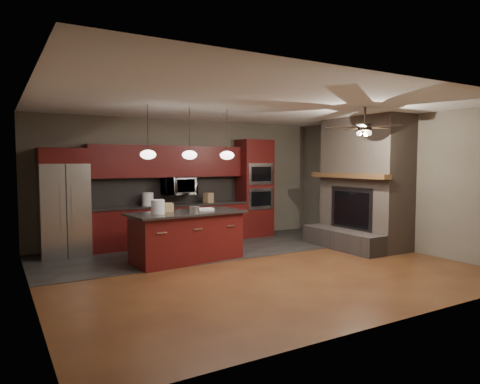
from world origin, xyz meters
TOP-DOWN VIEW (x-y plane):
  - ground at (0.00, 0.00)m, footprint 7.00×7.00m
  - ceiling at (0.00, 0.00)m, footprint 7.00×6.00m
  - back_wall at (0.00, 3.00)m, footprint 7.00×0.02m
  - right_wall at (3.50, 0.00)m, footprint 0.02×6.00m
  - left_wall at (-3.50, 0.00)m, footprint 0.02×6.00m
  - slate_tile_patch at (0.00, 1.80)m, footprint 7.00×2.40m
  - fireplace_column at (3.04, 0.40)m, footprint 1.30×2.10m
  - back_cabinetry at (-0.48, 2.74)m, footprint 3.59×0.64m
  - oven_tower at (1.70, 2.69)m, footprint 0.80×0.63m
  - microwave at (-0.27, 2.75)m, footprint 0.73×0.41m
  - refrigerator at (-2.73, 2.62)m, footprint 0.90×0.75m
  - kitchen_island at (-0.83, 1.02)m, footprint 2.20×1.15m
  - white_bucket at (-1.40, 0.96)m, footprint 0.28×0.28m
  - paint_can at (-0.78, 0.77)m, footprint 0.18×0.18m
  - paint_tray at (-0.44, 1.10)m, footprint 0.42×0.34m
  - cardboard_box at (-1.16, 1.21)m, footprint 0.27×0.21m
  - counter_bucket at (-1.02, 2.70)m, footprint 0.31×0.31m
  - counter_box at (0.41, 2.65)m, footprint 0.24×0.22m
  - pendant_left at (-1.65, 0.70)m, footprint 0.26×0.26m
  - pendant_center at (-0.90, 0.70)m, footprint 0.26×0.26m
  - pendant_right at (-0.15, 0.70)m, footprint 0.26×0.26m
  - ceiling_fan at (1.80, -0.80)m, footprint 1.27×1.33m

SIDE VIEW (x-z plane):
  - ground at x=0.00m, z-range 0.00..0.00m
  - slate_tile_patch at x=0.00m, z-range 0.00..0.01m
  - kitchen_island at x=-0.83m, z-range 0.01..0.93m
  - back_cabinetry at x=-0.48m, z-range -0.21..1.99m
  - paint_tray at x=-0.44m, z-range 0.92..0.96m
  - paint_can at x=-0.78m, z-range 0.92..1.04m
  - cardboard_box at x=-1.16m, z-range 0.92..1.08m
  - counter_box at x=0.41m, z-range 0.90..1.12m
  - counter_bucket at x=-1.02m, z-range 0.90..1.18m
  - white_bucket at x=-1.40m, z-range 0.92..1.17m
  - refrigerator at x=-2.73m, z-range 0.00..2.10m
  - oven_tower at x=1.70m, z-range 0.00..2.38m
  - fireplace_column at x=3.04m, z-range -0.10..2.70m
  - microwave at x=-0.27m, z-range 1.05..1.55m
  - back_wall at x=0.00m, z-range 0.00..2.80m
  - right_wall at x=3.50m, z-range 0.00..2.80m
  - left_wall at x=-3.50m, z-range 0.00..2.80m
  - pendant_left at x=-1.65m, z-range 1.51..2.42m
  - pendant_center at x=-0.90m, z-range 1.51..2.42m
  - pendant_right at x=-0.15m, z-range 1.51..2.42m
  - ceiling_fan at x=1.80m, z-range 2.25..2.66m
  - ceiling at x=0.00m, z-range 2.79..2.81m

